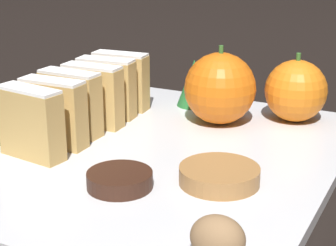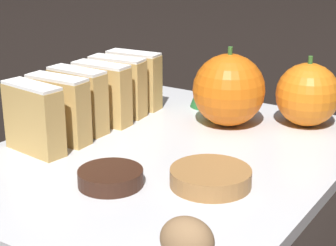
{
  "view_description": "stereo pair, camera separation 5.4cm",
  "coord_description": "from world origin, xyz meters",
  "px_view_note": "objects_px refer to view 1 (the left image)",
  "views": [
    {
      "loc": [
        0.23,
        -0.45,
        0.22
      ],
      "look_at": [
        0.0,
        0.0,
        0.04
      ],
      "focal_mm": 60.0,
      "sensor_mm": 36.0,
      "label": 1
    },
    {
      "loc": [
        0.28,
        -0.43,
        0.22
      ],
      "look_at": [
        0.0,
        0.0,
        0.04
      ],
      "focal_mm": 60.0,
      "sensor_mm": 36.0,
      "label": 2
    }
  ],
  "objects_px": {
    "orange_near": "(220,88)",
    "chocolate_cookie": "(123,180)",
    "orange_far": "(296,91)",
    "walnut": "(218,238)"
  },
  "relations": [
    {
      "from": "orange_near",
      "to": "walnut",
      "type": "distance_m",
      "value": 0.28
    },
    {
      "from": "orange_far",
      "to": "walnut",
      "type": "xyz_separation_m",
      "value": [
        0.03,
        -0.3,
        -0.02
      ]
    },
    {
      "from": "walnut",
      "to": "orange_far",
      "type": "bearing_deg",
      "value": 95.72
    },
    {
      "from": "orange_near",
      "to": "walnut",
      "type": "height_order",
      "value": "orange_near"
    },
    {
      "from": "orange_near",
      "to": "orange_far",
      "type": "xyz_separation_m",
      "value": [
        0.07,
        0.05,
        -0.0
      ]
    },
    {
      "from": "orange_far",
      "to": "walnut",
      "type": "height_order",
      "value": "orange_far"
    },
    {
      "from": "orange_near",
      "to": "chocolate_cookie",
      "type": "xyz_separation_m",
      "value": [
        -0.01,
        -0.2,
        -0.03
      ]
    },
    {
      "from": "chocolate_cookie",
      "to": "orange_near",
      "type": "bearing_deg",
      "value": 87.74
    },
    {
      "from": "orange_far",
      "to": "chocolate_cookie",
      "type": "height_order",
      "value": "orange_far"
    },
    {
      "from": "orange_far",
      "to": "walnut",
      "type": "distance_m",
      "value": 0.31
    }
  ]
}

